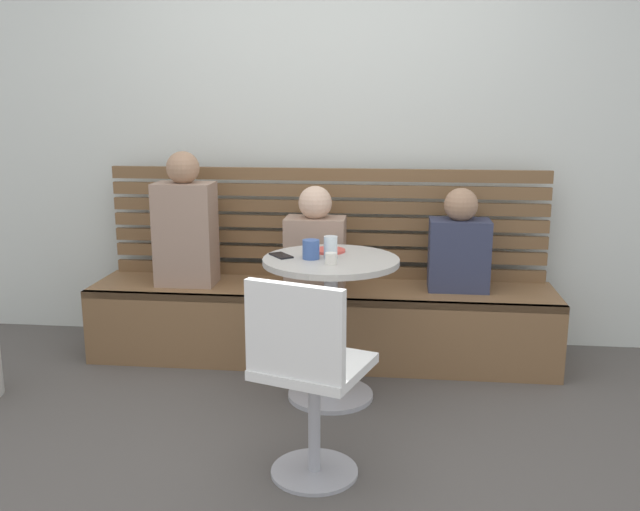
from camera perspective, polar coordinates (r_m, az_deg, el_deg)
The scene contains 14 objects.
ground at distance 3.06m, azimuth -2.53°, elevation -16.59°, with size 8.00×8.00×0.00m, color #514C47.
back_wall at distance 4.30m, azimuth 0.74°, elevation 12.07°, with size 5.20×0.10×2.90m, color silver.
booth_bench at distance 4.07m, azimuth 0.07°, elevation -5.59°, with size 2.70×0.52×0.44m.
booth_backrest at distance 4.16m, azimuth 0.44°, elevation 2.75°, with size 2.65×0.04×0.67m.
cafe_table at distance 3.45m, azimuth 0.91°, elevation -3.81°, with size 0.68×0.68×0.74m.
white_chair at distance 2.71m, azimuth -1.08°, elevation -9.76°, with size 0.51×0.51×0.85m.
person_adult at distance 4.07m, azimuth -11.15°, elevation 2.47°, with size 0.34×0.22×0.78m.
person_child_left at distance 3.91m, azimuth -0.40°, elevation 0.94°, with size 0.34×0.22×0.60m.
person_child_middle at distance 3.97m, azimuth 11.52°, elevation 0.80°, with size 0.34×0.22×0.59m.
cup_espresso_small at distance 3.26m, azimuth 0.92°, elevation -0.25°, with size 0.06×0.06×0.06m, color silver.
cup_water_clear at distance 3.38m, azimuth 0.89°, elevation 0.70°, with size 0.07×0.07×0.11m, color white.
cup_mug_blue at distance 3.37m, azimuth -0.76°, elevation 0.51°, with size 0.08×0.08×0.10m, color #3D5B9E.
plate_small at distance 3.53m, azimuth 0.74°, elevation 0.41°, with size 0.17×0.17×0.01m, color #DB4C42.
phone_on_table at distance 3.43m, azimuth -3.26°, elevation -0.00°, with size 0.07×0.14×0.01m, color black.
Camera 1 is at (0.43, -2.64, 1.50)m, focal length 38.42 mm.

